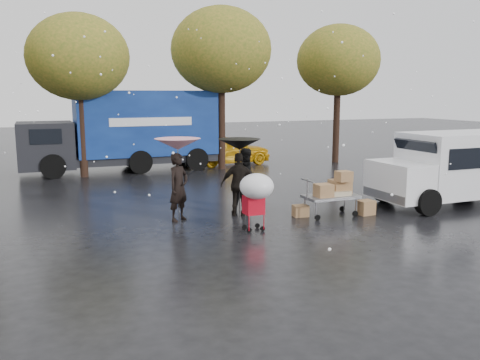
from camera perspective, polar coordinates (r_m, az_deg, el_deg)
name	(u,v)px	position (r m, az deg, el deg)	size (l,w,h in m)	color
ground	(264,227)	(13.05, 2.68, -5.32)	(90.00, 90.00, 0.00)	black
person_pink	(179,187)	(13.63, -6.91, -0.79)	(0.67, 0.44, 1.83)	black
person_middle	(247,180)	(14.69, 0.82, 0.04)	(0.89, 0.69, 1.83)	black
person_black	(239,184)	(14.08, -0.07, -0.50)	(1.04, 0.43, 1.77)	black
umbrella_pink	(178,144)	(13.47, -7.01, 4.01)	(1.22, 1.22, 2.21)	#4C4C4C
umbrella_black	(239,144)	(13.93, -0.07, 4.02)	(1.17, 1.17, 2.15)	#4C4C4C
vendor_cart	(334,190)	(14.33, 10.48, -1.13)	(1.52, 0.80, 1.27)	slate
shopping_cart	(256,190)	(12.38, 1.83, -1.08)	(0.84, 0.84, 1.46)	red
white_van	(454,167)	(16.92, 22.91, 1.40)	(4.91, 2.18, 2.20)	white
blue_truck	(127,131)	(22.93, -12.59, 5.42)	(8.30, 2.60, 3.50)	navy
box_ground_near	(366,208)	(14.76, 13.93, -3.02)	(0.45, 0.36, 0.41)	brown
box_ground_far	(300,211)	(14.23, 6.81, -3.45)	(0.41, 0.32, 0.32)	brown
yellow_taxi	(227,150)	(24.33, -1.49, 3.41)	(1.68, 4.17, 1.42)	orange
tree_row	(154,53)	(22.04, -9.61, 13.85)	(21.60, 4.40, 7.12)	black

